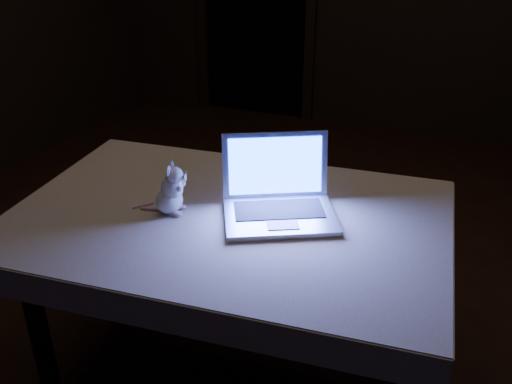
% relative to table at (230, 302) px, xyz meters
% --- Properties ---
extents(floor, '(5.00, 5.00, 0.00)m').
position_rel_table_xyz_m(floor, '(-0.01, 0.52, -0.36)').
color(floor, black).
rests_on(floor, ground).
extents(table, '(1.43, 0.98, 0.73)m').
position_rel_table_xyz_m(table, '(0.00, 0.00, 0.00)').
color(table, black).
rests_on(table, floor).
extents(tablecloth, '(1.66, 1.31, 0.11)m').
position_rel_table_xyz_m(tablecloth, '(-0.08, -0.00, 0.32)').
color(tablecloth, beige).
rests_on(tablecloth, table).
extents(laptop, '(0.47, 0.45, 0.25)m').
position_rel_table_xyz_m(laptop, '(0.18, 0.03, 0.50)').
color(laptop, silver).
rests_on(laptop, tablecloth).
extents(plush_mouse, '(0.16, 0.16, 0.18)m').
position_rel_table_xyz_m(plush_mouse, '(-0.19, -0.06, 0.46)').
color(plush_mouse, white).
rests_on(plush_mouse, tablecloth).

